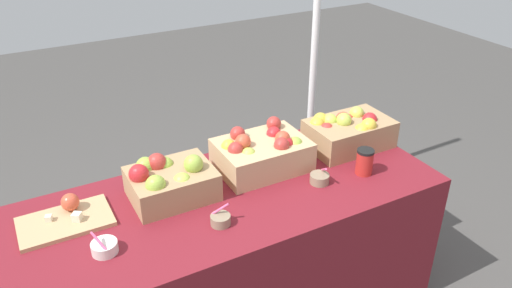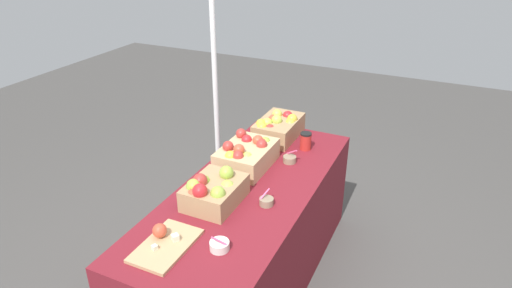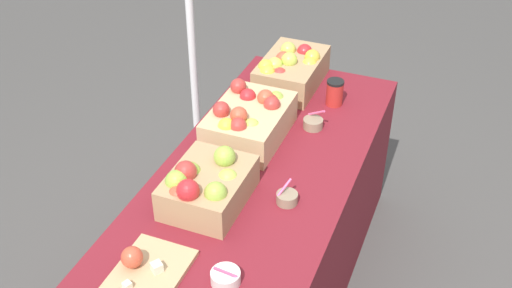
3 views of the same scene
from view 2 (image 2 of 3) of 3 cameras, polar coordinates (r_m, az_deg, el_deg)
name	(u,v)px [view 2 (image 2 of 3)]	position (r m, az deg, el deg)	size (l,w,h in m)	color
ground_plane	(249,280)	(3.15, -0.88, -17.08)	(10.00, 10.00, 0.00)	#474442
table	(249,236)	(2.91, -0.93, -11.80)	(1.90, 0.76, 0.74)	maroon
apple_crate_left	(278,127)	(3.27, 2.85, 2.23)	(0.42, 0.27, 0.19)	tan
apple_crate_middle	(247,154)	(2.88, -1.18, -1.36)	(0.42, 0.30, 0.20)	tan
apple_crate_right	(213,191)	(2.52, -5.55, -6.00)	(0.35, 0.27, 0.19)	tan
cutting_board_front	(165,242)	(2.29, -11.66, -12.27)	(0.36, 0.22, 0.09)	tan
sample_bowl_near	(266,201)	(2.53, 1.35, -7.38)	(0.08, 0.08, 0.09)	gray
sample_bowl_mid	(220,245)	(2.23, -4.71, -12.88)	(0.10, 0.10, 0.09)	silver
sample_bowl_far	(290,159)	(2.96, 4.35, -1.94)	(0.09, 0.10, 0.10)	gray
coffee_cup	(306,141)	(3.13, 6.41, 0.39)	(0.08, 0.08, 0.12)	red
tent_pole	(215,86)	(3.68, -5.25, 7.38)	(0.04, 0.04, 1.94)	white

